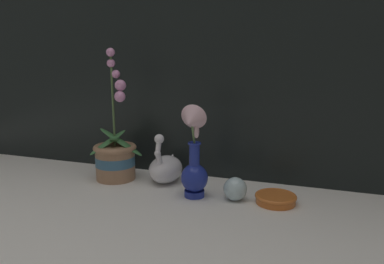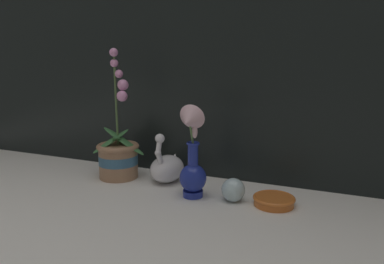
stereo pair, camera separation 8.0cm
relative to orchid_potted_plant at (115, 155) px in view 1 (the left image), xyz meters
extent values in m
plane|color=silver|center=(0.29, -0.16, -0.09)|extent=(2.80, 2.80, 0.00)
cube|color=black|center=(0.29, 0.15, 0.51)|extent=(2.80, 0.03, 1.20)
cylinder|color=#9E7556|center=(0.00, 0.00, -0.03)|extent=(0.14, 0.14, 0.13)
cylinder|color=#386689|center=(0.00, 0.00, -0.02)|extent=(0.15, 0.15, 0.04)
torus|color=#9E7556|center=(0.00, 0.00, 0.03)|extent=(0.16, 0.16, 0.02)
cylinder|color=#4C6B3D|center=(0.00, 0.00, 0.21)|extent=(0.01, 0.01, 0.34)
ellipsoid|color=#38703D|center=(0.02, 0.00, 0.05)|extent=(0.17, 0.05, 0.10)
ellipsoid|color=#38703D|center=(-0.01, 0.02, 0.05)|extent=(0.10, 0.17, 0.05)
ellipsoid|color=#38703D|center=(-0.02, -0.02, 0.05)|extent=(0.12, 0.14, 0.09)
sphere|color=#DB8EC6|center=(0.00, 0.00, 0.37)|extent=(0.03, 0.03, 0.03)
sphere|color=#DB8EC6|center=(0.00, 0.00, 0.34)|extent=(0.03, 0.03, 0.03)
sphere|color=#DB8EC6|center=(0.01, 0.01, 0.30)|extent=(0.03, 0.03, 0.03)
sphere|color=#DB8EC6|center=(0.04, -0.01, 0.26)|extent=(0.04, 0.04, 0.04)
sphere|color=#DB8EC6|center=(0.04, -0.03, 0.22)|extent=(0.04, 0.04, 0.04)
ellipsoid|color=white|center=(0.19, 0.03, -0.04)|extent=(0.12, 0.15, 0.10)
cone|color=white|center=(0.19, 0.09, -0.03)|extent=(0.06, 0.08, 0.08)
cylinder|color=white|center=(0.19, -0.03, 0.01)|extent=(0.02, 0.04, 0.06)
sphere|color=white|center=(0.19, -0.04, 0.03)|extent=(0.02, 0.02, 0.02)
cylinder|color=white|center=(0.19, -0.03, 0.06)|extent=(0.02, 0.03, 0.05)
sphere|color=white|center=(0.19, -0.02, 0.08)|extent=(0.03, 0.03, 0.03)
cylinder|color=navy|center=(0.33, -0.07, -0.08)|extent=(0.07, 0.07, 0.02)
ellipsoid|color=navy|center=(0.33, -0.07, -0.03)|extent=(0.09, 0.09, 0.09)
cylinder|color=navy|center=(0.33, -0.07, 0.05)|extent=(0.03, 0.03, 0.07)
torus|color=navy|center=(0.33, -0.07, 0.09)|extent=(0.04, 0.04, 0.01)
cylinder|color=#567A47|center=(0.33, -0.09, 0.12)|extent=(0.01, 0.03, 0.07)
cone|color=beige|center=(0.33, -0.11, 0.17)|extent=(0.08, 0.08, 0.10)
ellipsoid|color=beige|center=(0.34, -0.08, 0.13)|extent=(0.02, 0.02, 0.04)
sphere|color=silver|center=(0.47, -0.06, -0.05)|extent=(0.08, 0.08, 0.08)
cylinder|color=#C66628|center=(0.59, -0.05, -0.08)|extent=(0.12, 0.12, 0.03)
torus|color=#C66628|center=(0.59, -0.05, -0.07)|extent=(0.13, 0.13, 0.01)
camera|label=1|loc=(0.71, -1.17, 0.36)|focal=35.00mm
camera|label=2|loc=(0.78, -1.14, 0.36)|focal=35.00mm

